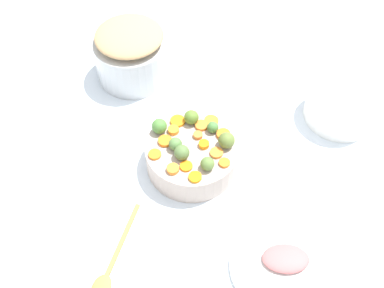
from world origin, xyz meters
name	(u,v)px	position (x,y,z in m)	size (l,w,h in m)	color
tabletop	(196,165)	(0.00, 0.00, 0.01)	(2.40, 2.40, 0.02)	white
serving_bowl_carrots	(192,156)	(-0.01, -0.01, 0.06)	(0.24, 0.24, 0.08)	#B9A698
metal_pot	(132,59)	(-0.23, 0.31, 0.09)	(0.22, 0.22, 0.13)	#B7BBBC
stuffing_mound	(129,36)	(-0.23, 0.31, 0.17)	(0.20, 0.20, 0.05)	tan
carrot_slice_0	(204,143)	(0.02, 0.00, 0.11)	(0.03, 0.03, 0.01)	orange
carrot_slice_1	(155,154)	(-0.10, -0.04, 0.10)	(0.03, 0.03, 0.01)	orange
carrot_slice_2	(216,153)	(0.05, -0.02, 0.10)	(0.03, 0.03, 0.01)	orange
carrot_slice_3	(165,140)	(-0.08, 0.00, 0.10)	(0.04, 0.04, 0.01)	orange
carrot_slice_4	(224,163)	(0.07, -0.05, 0.10)	(0.03, 0.03, 0.01)	orange
carrot_slice_5	(211,121)	(0.03, 0.08, 0.10)	(0.04, 0.04, 0.01)	orange
carrot_slice_6	(178,121)	(-0.06, 0.07, 0.10)	(0.04, 0.04, 0.01)	orange
carrot_slice_7	(173,130)	(-0.07, 0.04, 0.11)	(0.03, 0.03, 0.01)	orange
carrot_slice_8	(173,169)	(-0.05, -0.08, 0.11)	(0.03, 0.03, 0.01)	orange
carrot_slice_9	(186,166)	(-0.02, -0.07, 0.10)	(0.03, 0.03, 0.01)	orange
carrot_slice_10	(195,177)	(0.01, -0.10, 0.10)	(0.03, 0.03, 0.01)	orange
carrot_slice_11	(223,134)	(0.07, 0.04, 0.10)	(0.04, 0.04, 0.01)	orange
carrot_slice_12	(201,125)	(0.01, 0.06, 0.10)	(0.03, 0.03, 0.01)	orange
carrot_slice_13	(198,135)	(0.00, 0.03, 0.11)	(0.02, 0.02, 0.01)	orange
brussels_sprout_0	(213,127)	(0.04, 0.05, 0.12)	(0.03, 0.03, 0.03)	#477B3A
brussels_sprout_1	(191,117)	(-0.02, 0.08, 0.12)	(0.04, 0.04, 0.04)	#597B2C
brussels_sprout_2	(227,140)	(0.07, 0.01, 0.12)	(0.04, 0.04, 0.04)	olive
brussels_sprout_3	(159,126)	(-0.10, 0.03, 0.12)	(0.04, 0.04, 0.04)	#4C8238
brussels_sprout_4	(182,152)	(-0.03, -0.04, 0.12)	(0.04, 0.04, 0.04)	#55733B
brussels_sprout_5	(175,144)	(-0.05, -0.02, 0.12)	(0.03, 0.03, 0.03)	#567F41
brussels_sprout_6	(207,164)	(0.03, -0.07, 0.12)	(0.03, 0.03, 0.03)	#5C7938
wooden_spoon	(108,271)	(-0.17, -0.33, 0.03)	(0.07, 0.26, 0.01)	#BC7D42
casserole_dish	(342,105)	(0.39, 0.22, 0.07)	(0.20, 0.20, 0.09)	white
ham_plate	(280,267)	(0.23, -0.27, 0.03)	(0.23, 0.23, 0.01)	white
ham_slice_main	(286,259)	(0.24, -0.26, 0.04)	(0.11, 0.07, 0.02)	#BB6463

